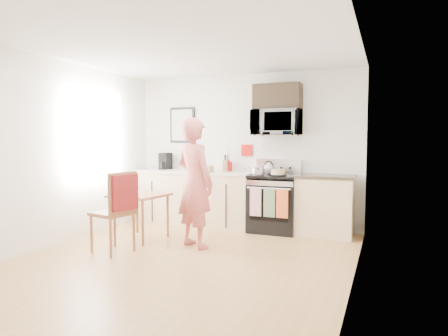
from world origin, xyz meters
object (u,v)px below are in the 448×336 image
at_px(person, 195,183).
at_px(cake, 278,173).
at_px(microwave, 277,122).
at_px(dining_table, 140,199).
at_px(chair, 120,201).
at_px(range, 274,205).

relative_size(person, cake, 6.74).
bearing_deg(microwave, dining_table, -142.29).
bearing_deg(chair, dining_table, 119.55).
distance_m(dining_table, cake, 2.17).
bearing_deg(person, chair, 68.69).
height_order(chair, cake, chair).
height_order(microwave, cake, microwave).
distance_m(microwave, cake, 0.83).
distance_m(range, person, 1.59).
height_order(microwave, chair, microwave).
xyz_separation_m(microwave, chair, (-1.49, -2.13, -1.07)).
bearing_deg(person, cake, -101.00).
relative_size(microwave, cake, 2.88).
height_order(range, person, person).
xyz_separation_m(microwave, dining_table, (-1.73, -1.34, -1.16)).
relative_size(range, person, 0.65).
xyz_separation_m(person, dining_table, (-0.96, 0.08, -0.29)).
height_order(person, chair, person).
bearing_deg(cake, chair, -129.71).
relative_size(microwave, person, 0.43).
distance_m(person, chair, 1.03).
bearing_deg(dining_table, person, -4.96).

